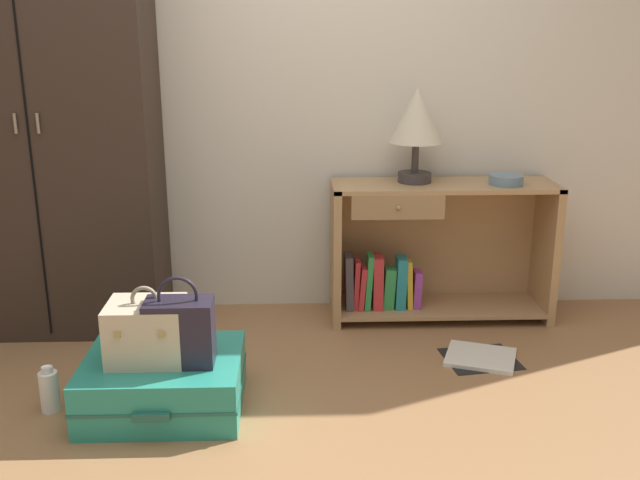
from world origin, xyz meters
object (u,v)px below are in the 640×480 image
Objects in this scene: wardrobe at (44,117)px; bookshelf at (429,252)px; bowl at (506,180)px; open_book_on_floor at (480,358)px; train_case at (147,331)px; handbag at (180,331)px; bottle at (49,390)px; suitcase_large at (164,382)px; table_lamp at (417,120)px.

bookshelf is at bearing 1.77° from wardrobe.
bowl is 0.45× the size of open_book_on_floor.
wardrobe reaches higher than train_case.
bowl is 0.48× the size of handbag.
bottle is (0.21, -0.88, -0.98)m from wardrobe.
bowl is 0.56× the size of train_case.
train_case reaches higher than open_book_on_floor.
bookshelf is 1.81× the size of suitcase_large.
train_case is at bearing -141.14° from table_lamp.
wardrobe is 1.34m from bottle.
handbag is 1.87× the size of bottle.
handbag is at bearing -51.11° from wardrobe.
bowl is 2.33m from bottle.
bookshelf is 2.99× the size of open_book_on_floor.
suitcase_large is at bearing -164.39° from open_book_on_floor.
handbag is at bearing -30.32° from suitcase_large.
table_lamp is at bearing 2.44° from wardrobe.
bowl is at bearing 28.35° from train_case.
wardrobe is 1.30m from train_case.
suitcase_large is at bearing 1.29° from bottle.
wardrobe is 6.97× the size of train_case.
train_case is 0.14m from handbag.
table_lamp is at bearing 113.40° from open_book_on_floor.
bookshelf reaches higher than bottle.
table_lamp is 2.09m from bottle.
bookshelf is at bearing 36.38° from train_case.
wardrobe is 2.36m from open_book_on_floor.
wardrobe reaches higher than bowl.
open_book_on_floor is (1.39, 0.39, -0.10)m from suitcase_large.
bottle is at bearing -156.57° from bowl.
table_lamp reaches higher than bookshelf.
open_book_on_floor is at bearing -112.81° from bowl.
table_lamp is 0.54m from bowl.
wardrobe reaches higher than table_lamp.
wardrobe is 12.46× the size of bowl.
bookshelf is at bearing -12.04° from table_lamp.
bookshelf is (1.89, 0.06, -0.71)m from wardrobe.
bottle is at bearing -150.73° from bookshelf.
open_book_on_floor is (1.84, 0.40, -0.08)m from bottle.
table_lamp reaches higher than bottle.
wardrobe is 3.40× the size of suitcase_large.
table_lamp is at bearing 39.78° from suitcase_large.
bottle is at bearing -167.81° from open_book_on_floor.
wardrobe is at bearing 166.62° from open_book_on_floor.
open_book_on_floor is at bearing 18.54° from handbag.
suitcase_large is (-1.59, -0.88, -0.64)m from bowl.
train_case is 0.80× the size of open_book_on_floor.
bowl is (0.36, -0.06, 0.39)m from bookshelf.
bowl is at bearing 28.82° from suitcase_large.
table_lamp is at bearing 167.96° from bookshelf.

